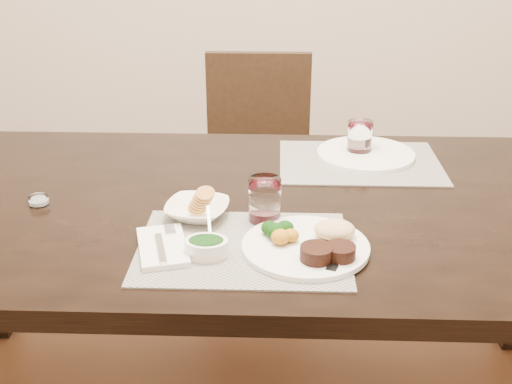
{
  "coord_description": "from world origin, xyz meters",
  "views": [
    {
      "loc": [
        0.08,
        -1.47,
        1.44
      ],
      "look_at": [
        0.03,
        -0.11,
        0.82
      ],
      "focal_mm": 45.0,
      "sensor_mm": 36.0,
      "label": 1
    }
  ],
  "objects_px": {
    "dinner_plate": "(312,243)",
    "steak_knife": "(336,254)",
    "wine_glass_near": "(265,202)",
    "far_plate": "(366,154)",
    "cracker_bowl": "(197,209)",
    "chair_far": "(258,157)"
  },
  "relations": [
    {
      "from": "wine_glass_near",
      "to": "far_plate",
      "type": "bearing_deg",
      "value": 55.9
    },
    {
      "from": "far_plate",
      "to": "dinner_plate",
      "type": "bearing_deg",
      "value": -107.97
    },
    {
      "from": "chair_far",
      "to": "cracker_bowl",
      "type": "height_order",
      "value": "chair_far"
    },
    {
      "from": "wine_glass_near",
      "to": "cracker_bowl",
      "type": "bearing_deg",
      "value": 176.95
    },
    {
      "from": "cracker_bowl",
      "to": "far_plate",
      "type": "height_order",
      "value": "cracker_bowl"
    },
    {
      "from": "chair_far",
      "to": "wine_glass_near",
      "type": "distance_m",
      "value": 1.1
    },
    {
      "from": "far_plate",
      "to": "cracker_bowl",
      "type": "bearing_deg",
      "value": -137.05
    },
    {
      "from": "steak_knife",
      "to": "chair_far",
      "type": "bearing_deg",
      "value": 119.09
    },
    {
      "from": "dinner_plate",
      "to": "steak_knife",
      "type": "height_order",
      "value": "dinner_plate"
    },
    {
      "from": "wine_glass_near",
      "to": "steak_knife",
      "type": "bearing_deg",
      "value": -46.44
    },
    {
      "from": "steak_knife",
      "to": "wine_glass_near",
      "type": "bearing_deg",
      "value": 152.94
    },
    {
      "from": "dinner_plate",
      "to": "cracker_bowl",
      "type": "relative_size",
      "value": 1.63
    },
    {
      "from": "chair_far",
      "to": "cracker_bowl",
      "type": "bearing_deg",
      "value": -95.92
    },
    {
      "from": "dinner_plate",
      "to": "wine_glass_near",
      "type": "height_order",
      "value": "wine_glass_near"
    },
    {
      "from": "steak_knife",
      "to": "wine_glass_near",
      "type": "height_order",
      "value": "wine_glass_near"
    },
    {
      "from": "chair_far",
      "to": "steak_knife",
      "type": "bearing_deg",
      "value": -80.29
    },
    {
      "from": "cracker_bowl",
      "to": "far_plate",
      "type": "relative_size",
      "value": 0.59
    },
    {
      "from": "steak_knife",
      "to": "far_plate",
      "type": "height_order",
      "value": "same"
    },
    {
      "from": "cracker_bowl",
      "to": "wine_glass_near",
      "type": "distance_m",
      "value": 0.16
    },
    {
      "from": "chair_far",
      "to": "cracker_bowl",
      "type": "xyz_separation_m",
      "value": [
        -0.11,
        -1.04,
        0.27
      ]
    },
    {
      "from": "steak_knife",
      "to": "cracker_bowl",
      "type": "distance_m",
      "value": 0.36
    },
    {
      "from": "dinner_plate",
      "to": "steak_knife",
      "type": "xyz_separation_m",
      "value": [
        0.05,
        -0.02,
        -0.01
      ]
    }
  ]
}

